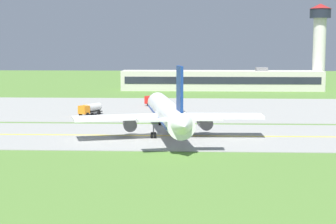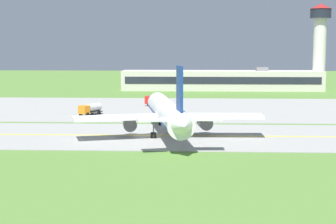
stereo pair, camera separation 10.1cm
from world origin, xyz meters
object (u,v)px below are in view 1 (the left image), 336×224
control_tower (319,39)px  service_truck_fuel (156,101)px  service_truck_baggage (90,109)px  airplane_lead (168,113)px

control_tower → service_truck_fuel: bearing=-134.1°
service_truck_baggage → control_tower: control_tower is taller
airplane_lead → service_truck_fuel: 47.60m
airplane_lead → service_truck_baggage: 34.04m
service_truck_fuel → control_tower: 78.58m
airplane_lead → service_truck_baggage: bearing=123.6°
service_truck_baggage → control_tower: size_ratio=0.21×
airplane_lead → service_truck_fuel: (-5.23, 47.24, -2.60)m
control_tower → service_truck_baggage: bearing=-132.1°
airplane_lead → control_tower: (48.22, 102.45, 13.80)m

